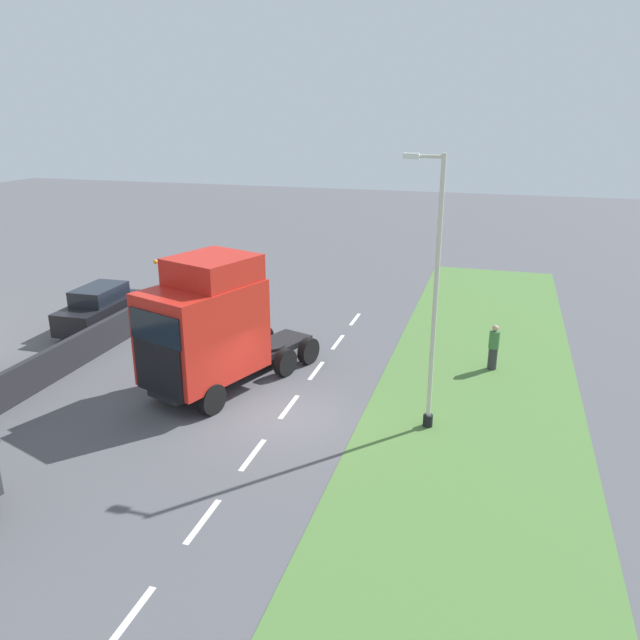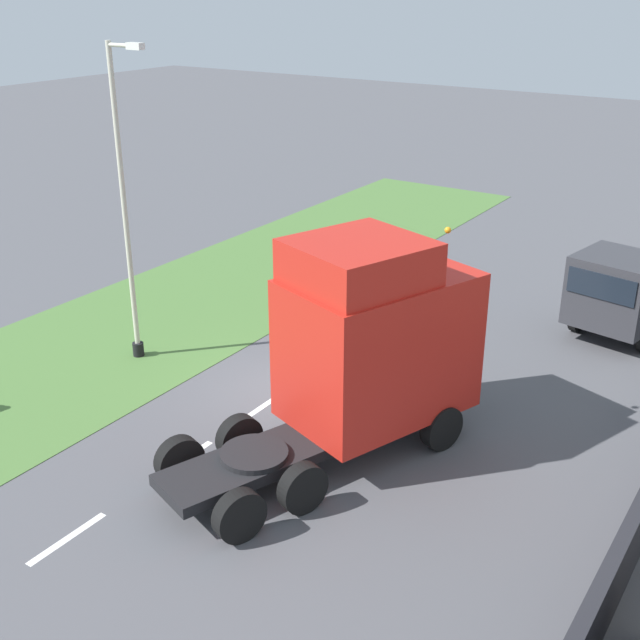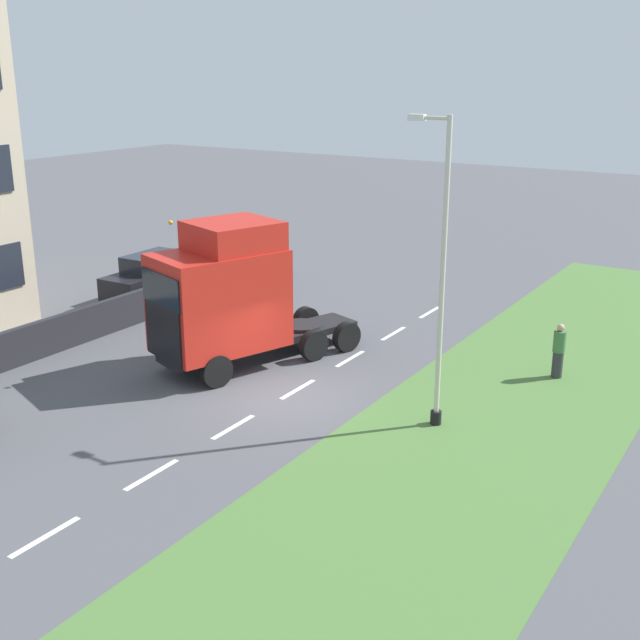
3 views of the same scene
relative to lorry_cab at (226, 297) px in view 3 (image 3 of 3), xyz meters
name	(u,v)px [view 3 (image 3 of 3)]	position (x,y,z in m)	size (l,w,h in m)	color
ground_plane	(285,397)	(-2.97, 1.05, -2.43)	(120.00, 120.00, 0.00)	#515156
grass_verge	(473,445)	(-8.97, 1.05, -2.43)	(7.00, 44.00, 0.01)	#4C7538
lane_markings	(298,389)	(-2.97, 0.35, -2.43)	(0.16, 21.00, 0.00)	white
boundary_wall	(77,327)	(6.03, 1.05, -1.80)	(0.25, 24.00, 1.27)	#232328
lorry_cab	(226,297)	(0.00, 0.00, 0.00)	(4.73, 7.54, 4.98)	black
parked_car	(153,277)	(7.81, -4.72, -1.47)	(2.02, 4.56, 1.96)	black
lamp_post	(439,288)	(-7.53, 0.40, 1.49)	(1.27, 0.31, 8.36)	black
pedestrian	(559,351)	(-9.40, -4.90, -1.55)	(0.39, 0.39, 1.79)	#333338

